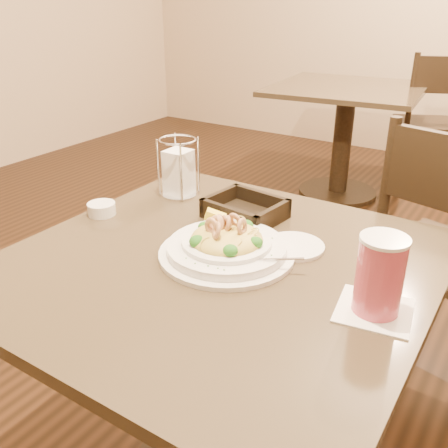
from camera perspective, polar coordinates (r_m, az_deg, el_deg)
The scene contains 10 objects.
main_table at distance 1.24m, azimuth -0.52°, elevation -13.35°, with size 0.90×0.90×0.72m.
background_table at distance 3.38m, azimuth 13.57°, elevation 11.22°, with size 0.98×0.98×0.72m.
dining_chair_near at distance 1.78m, azimuth 24.24°, elevation -2.97°, with size 0.51×0.51×0.93m.
dining_chair_far at distance 3.64m, azimuth 22.67°, elevation 10.98°, with size 0.55×0.55×0.93m.
pasta_bowl at distance 1.12m, azimuth 0.29°, elevation -2.35°, with size 0.33×0.31×0.10m.
drink_glass at distance 0.95m, azimuth 17.36°, elevation -5.69°, with size 0.15×0.15×0.15m.
bread_basket at distance 1.31m, azimuth 2.44°, elevation 1.53°, with size 0.20×0.17×0.05m.
napkin_caddy at distance 1.45m, azimuth -5.20°, elevation 6.03°, with size 0.11×0.11×0.17m.
side_plate at distance 1.17m, azimuth 7.98°, elevation -2.52°, with size 0.14×0.14×0.01m, color white.
butter_ramekin at distance 1.37m, azimuth -13.81°, elevation 1.70°, with size 0.07×0.07×0.03m, color white.
Camera 1 is at (0.54, -0.81, 1.27)m, focal length 40.00 mm.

